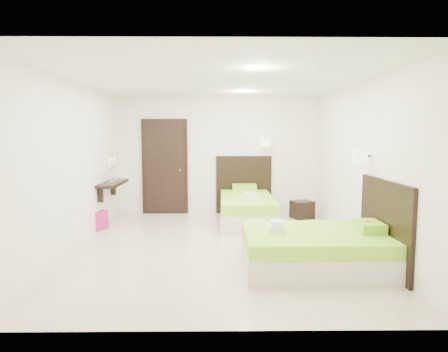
{
  "coord_description": "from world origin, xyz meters",
  "views": [
    {
      "loc": [
        0.03,
        -6.21,
        1.78
      ],
      "look_at": [
        0.1,
        0.3,
        1.1
      ],
      "focal_mm": 32.0,
      "sensor_mm": 36.0,
      "label": 1
    }
  ],
  "objects_px": {
    "bed_single": "(246,207)",
    "bed_double": "(320,247)",
    "ottoman": "(95,220)",
    "nightstand": "(302,210)"
  },
  "relations": [
    {
      "from": "bed_single",
      "to": "bed_double",
      "type": "relative_size",
      "value": 1.1
    },
    {
      "from": "ottoman",
      "to": "bed_double",
      "type": "bearing_deg",
      "value": -31.14
    },
    {
      "from": "bed_double",
      "to": "ottoman",
      "type": "bearing_deg",
      "value": 148.86
    },
    {
      "from": "bed_double",
      "to": "bed_single",
      "type": "bearing_deg",
      "value": 105.84
    },
    {
      "from": "bed_single",
      "to": "nightstand",
      "type": "relative_size",
      "value": 5.0
    },
    {
      "from": "bed_single",
      "to": "nightstand",
      "type": "bearing_deg",
      "value": 16.33
    },
    {
      "from": "bed_single",
      "to": "nightstand",
      "type": "height_order",
      "value": "bed_single"
    },
    {
      "from": "nightstand",
      "to": "ottoman",
      "type": "height_order",
      "value": "nightstand"
    },
    {
      "from": "ottoman",
      "to": "bed_single",
      "type": "bearing_deg",
      "value": 11.5
    },
    {
      "from": "bed_single",
      "to": "ottoman",
      "type": "relative_size",
      "value": 6.0
    }
  ]
}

